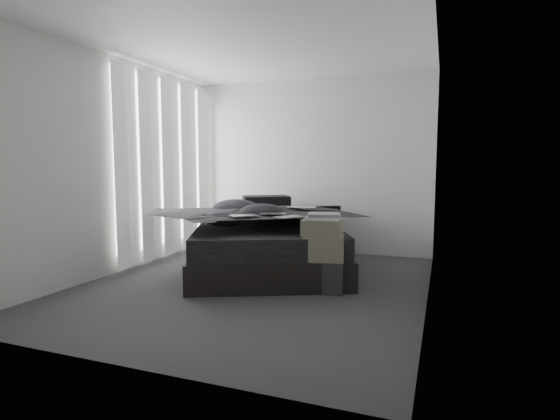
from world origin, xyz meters
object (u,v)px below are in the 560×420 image
(laptop, at_px, (300,202))
(box_lower, at_px, (323,275))
(bed, at_px, (267,257))
(side_stand, at_px, (235,230))

(laptop, distance_m, box_lower, 1.26)
(laptop, xyz_separation_m, box_lower, (0.54, -0.90, -0.69))
(bed, relative_size, laptop, 6.24)
(bed, height_order, box_lower, box_lower)
(laptop, xyz_separation_m, side_stand, (-1.17, 0.49, -0.49))
(bed, xyz_separation_m, laptop, (0.37, 0.23, 0.69))
(bed, distance_m, box_lower, 1.13)
(side_stand, distance_m, box_lower, 2.22)
(side_stand, height_order, box_lower, side_stand)
(laptop, bearing_deg, side_stand, 150.71)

